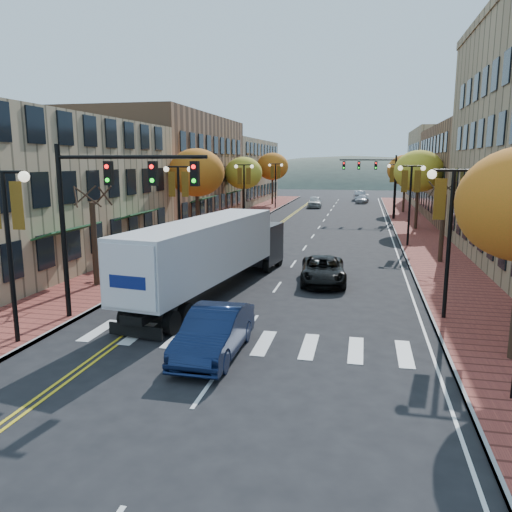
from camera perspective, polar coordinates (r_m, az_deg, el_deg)
The scene contains 30 objects.
ground at distance 16.33m, azimuth -3.66°, elevation -12.10°, with size 200.00×200.00×0.00m, color black.
sidewalk_left at distance 49.17m, azimuth -3.46°, elevation 3.43°, with size 4.00×85.00×0.15m, color brown.
sidewalk_right at distance 47.63m, azimuth 17.91°, elevation 2.69°, with size 4.00×85.00×0.15m, color brown.
building_left_near at distance 34.72m, azimuth -25.59°, elevation 6.68°, with size 12.00×22.00×9.00m, color #9E8966.
building_left_mid at distance 54.73m, azimuth -10.74°, elevation 9.70°, with size 12.00×24.00×11.00m, color brown.
building_left_far at distance 78.39m, azimuth -3.55°, elevation 9.59°, with size 12.00×26.00×9.50m, color #9E8966.
building_right_mid at distance 58.27m, azimuth 26.71°, elevation 8.32°, with size 15.00×24.00×10.00m, color brown.
building_right_far at distance 79.77m, azimuth 22.84°, elevation 9.34°, with size 15.00×20.00×11.00m, color #9E8966.
tree_left_a at distance 26.36m, azimuth -17.97°, elevation 1.31°, with size 0.28×0.28×4.20m.
tree_left_b at distance 40.66m, azimuth -6.81°, elevation 9.43°, with size 4.48×4.48×7.21m.
tree_left_c at distance 56.05m, azimuth -1.44°, elevation 9.45°, with size 4.16×4.16×6.69m.
tree_left_d at distance 73.65m, azimuth 1.90°, elevation 10.19°, with size 4.61×4.61×7.42m.
tree_right_b at distance 33.08m, azimuth 20.51°, elevation 2.98°, with size 0.28×0.28×4.20m.
tree_right_c at distance 48.71m, azimuth 18.11°, elevation 9.19°, with size 4.48×4.48×7.21m.
tree_right_d at distance 64.65m, azimuth 16.69°, elevation 9.39°, with size 4.35×4.35×7.00m.
lamp_left_a at distance 18.69m, azimuth -26.58°, elevation 3.34°, with size 1.96×0.36×6.05m.
lamp_left_b at distance 32.68m, azimuth -8.83°, elevation 7.05°, with size 1.96×0.36×6.05m.
lamp_left_c at distance 49.89m, azimuth -1.37°, elevation 8.41°, with size 1.96×0.36×6.05m.
lamp_left_d at distance 67.51m, azimuth 2.24°, elevation 9.02°, with size 1.96×0.36×6.05m.
lamp_right_a at distance 20.84m, azimuth 21.39°, elevation 4.39°, with size 1.96×0.36×6.05m.
lamp_right_b at distance 38.66m, azimuth 17.25°, elevation 7.25°, with size 1.96×0.36×6.05m.
lamp_right_c at distance 56.60m, azimuth 15.71°, elevation 8.30°, with size 1.96×0.36×6.05m.
traffic_mast_near at distance 20.00m, azimuth -16.79°, elevation 6.24°, with size 6.10×0.35×7.00m.
traffic_mast_far at distance 56.49m, azimuth 13.67°, elevation 9.03°, with size 6.10×0.34×7.00m.
semi_truck at distance 24.07m, azimuth -4.74°, elevation 0.71°, with size 4.35×14.93×3.69m.
navy_sedan at distance 16.71m, azimuth -4.80°, elevation -8.68°, with size 1.67×4.79×1.58m, color #0D1734.
black_suv at distance 26.56m, azimuth 7.67°, elevation -1.62°, with size 2.28×4.95×1.38m, color black.
car_far_white at distance 70.37m, azimuth 6.73°, elevation 6.17°, with size 1.87×4.65×1.59m, color silver.
car_far_silver at distance 78.90m, azimuth 12.03°, elevation 6.37°, with size 1.73×4.24×1.23m, color #A7A7AF.
car_far_oncoming at distance 84.26m, azimuth 11.73°, elevation 6.79°, with size 1.73×4.97×1.64m, color #A8A7AE.
Camera 1 is at (4.16, -14.46, 6.34)m, focal length 35.00 mm.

